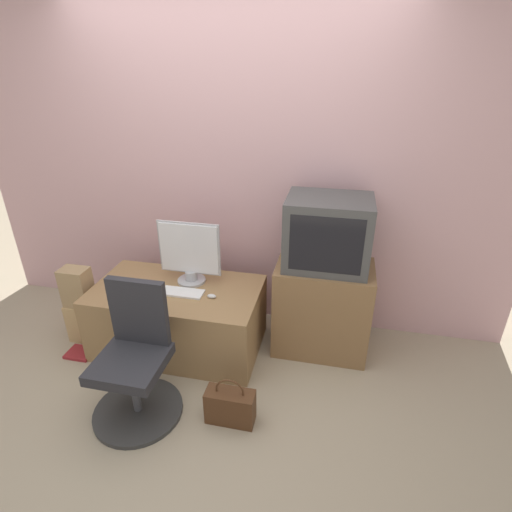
% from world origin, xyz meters
% --- Properties ---
extents(ground_plane, '(12.00, 12.00, 0.00)m').
position_xyz_m(ground_plane, '(0.00, 0.00, 0.00)').
color(ground_plane, tan).
extents(wall_back, '(4.40, 0.05, 2.60)m').
position_xyz_m(wall_back, '(0.00, 1.32, 1.30)').
color(wall_back, '#CC9EA3').
rests_on(wall_back, ground_plane).
extents(desk, '(1.25, 0.70, 0.52)m').
position_xyz_m(desk, '(-0.31, 0.74, 0.26)').
color(desk, '#937047').
rests_on(desk, ground_plane).
extents(side_stand, '(0.70, 0.45, 0.72)m').
position_xyz_m(side_stand, '(0.77, 0.96, 0.36)').
color(side_stand, olive).
rests_on(side_stand, ground_plane).
extents(main_monitor, '(0.48, 0.21, 0.49)m').
position_xyz_m(main_monitor, '(-0.23, 0.87, 0.76)').
color(main_monitor, '#B2B2B7').
rests_on(main_monitor, desk).
extents(keyboard, '(0.31, 0.13, 0.01)m').
position_xyz_m(keyboard, '(-0.24, 0.69, 0.53)').
color(keyboard, white).
rests_on(keyboard, desk).
extents(mouse, '(0.07, 0.04, 0.03)m').
position_xyz_m(mouse, '(-0.01, 0.67, 0.53)').
color(mouse, silver).
rests_on(mouse, desk).
extents(crt_tv, '(0.59, 0.45, 0.51)m').
position_xyz_m(crt_tv, '(0.76, 0.98, 0.97)').
color(crt_tv, '#474747').
rests_on(crt_tv, side_stand).
extents(office_chair, '(0.57, 0.57, 0.89)m').
position_xyz_m(office_chair, '(-0.32, 0.08, 0.35)').
color(office_chair, '#333333').
rests_on(office_chair, ground_plane).
extents(cardboard_box_lower, '(0.23, 0.17, 0.32)m').
position_xyz_m(cardboard_box_lower, '(-1.10, 0.66, 0.16)').
color(cardboard_box_lower, tan).
rests_on(cardboard_box_lower, ground_plane).
extents(cardboard_box_upper, '(0.21, 0.15, 0.31)m').
position_xyz_m(cardboard_box_upper, '(-1.10, 0.66, 0.48)').
color(cardboard_box_upper, '#A3845B').
rests_on(cardboard_box_upper, cardboard_box_lower).
extents(handbag, '(0.31, 0.13, 0.33)m').
position_xyz_m(handbag, '(0.28, 0.10, 0.12)').
color(handbag, '#4C2D19').
rests_on(handbag, ground_plane).
extents(book, '(0.20, 0.16, 0.02)m').
position_xyz_m(book, '(-1.03, 0.46, 0.01)').
color(book, maroon).
rests_on(book, ground_plane).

